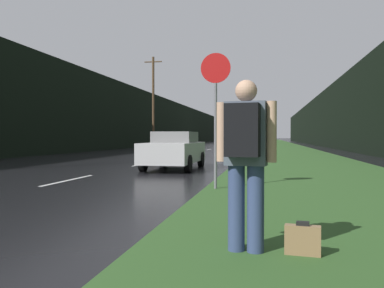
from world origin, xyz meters
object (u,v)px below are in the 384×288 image
stop_sign (216,106)px  car_passing_far (230,142)px  suitcase (303,241)px  hitchhiker_with_backpack (245,154)px  delivery_truck (226,133)px  car_passing_near (174,150)px

stop_sign → car_passing_far: stop_sign is taller
stop_sign → suitcase: 5.69m
hitchhiker_with_backpack → delivery_truck: bearing=103.2°
suitcase → car_passing_near: bearing=116.9°
delivery_truck → hitchhiker_with_backpack: bearing=-84.0°
hitchhiker_with_backpack → suitcase: size_ratio=4.94×
suitcase → car_passing_far: size_ratio=0.09×
hitchhiker_with_backpack → car_passing_far: 34.37m
car_passing_far → delivery_truck: bearing=-83.6°
delivery_truck → stop_sign: bearing=-84.4°
hitchhiker_with_backpack → car_passing_near: bearing=114.1°
car_passing_far → delivery_truck: delivery_truck is taller
car_passing_far → delivery_truck: size_ratio=0.53×
delivery_truck → car_passing_far: bearing=-83.6°
stop_sign → hitchhiker_with_backpack: size_ratio=1.74×
stop_sign → suitcase: (1.57, -5.17, -1.80)m
hitchhiker_with_backpack → car_passing_near: (-3.29, 10.86, -0.33)m
car_passing_near → car_passing_far: size_ratio=1.09×
car_passing_far → car_passing_near: bearing=90.0°
car_passing_near → car_passing_far: 23.36m
car_passing_near → delivery_truck: bearing=-86.1°
stop_sign → suitcase: bearing=-73.1°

